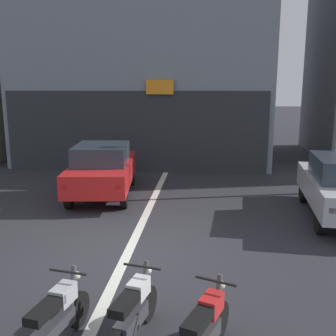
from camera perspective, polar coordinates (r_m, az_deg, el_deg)
ground_plane at (r=8.34m, az=-5.89°, el=-12.24°), size 120.00×120.00×0.00m
lane_centre_line at (r=13.96m, az=-1.05°, el=-2.18°), size 0.20×18.00×0.01m
building_mid_block at (r=20.35m, az=-2.68°, el=22.63°), size 10.79×9.29×14.41m
car_red_crossing_near at (r=12.33m, az=-9.47°, el=-0.04°), size 2.20×4.27×1.64m
motorcycle_silver_row_leftmost at (r=5.59m, az=-15.90°, el=-20.36°), size 0.55×1.65×0.98m
motorcycle_white_row_left_mid at (r=5.56m, az=-5.08°, el=-20.12°), size 0.57×1.64×0.98m
motorcycle_red_row_centre at (r=5.24m, az=5.45°, el=-22.38°), size 0.73×1.58×0.98m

